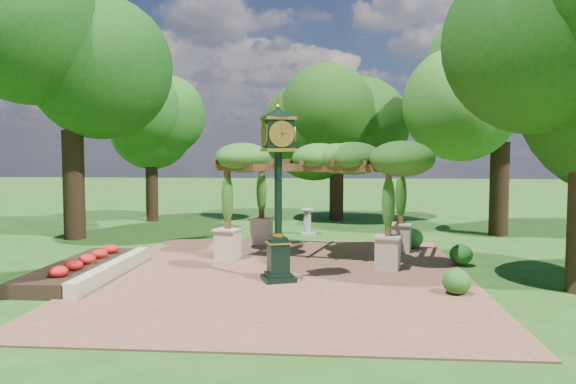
{
  "coord_description": "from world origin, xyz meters",
  "views": [
    {
      "loc": [
        1.36,
        -14.03,
        3.36
      ],
      "look_at": [
        0.0,
        2.5,
        2.2
      ],
      "focal_mm": 35.0,
      "sensor_mm": 36.0,
      "label": 1
    }
  ],
  "objects": [
    {
      "name": "flower_bed",
      "position": [
        -5.5,
        0.5,
        0.18
      ],
      "size": [
        1.5,
        5.0,
        0.36
      ],
      "primitive_type": "cube",
      "color": "red",
      "rests_on": "ground"
    },
    {
      "name": "brick_plaza",
      "position": [
        0.0,
        1.0,
        0.02
      ],
      "size": [
        10.0,
        12.0,
        0.04
      ],
      "primitive_type": "cube",
      "color": "brown",
      "rests_on": "ground"
    },
    {
      "name": "shrub_front",
      "position": [
        4.25,
        -0.74,
        0.34
      ],
      "size": [
        0.7,
        0.7,
        0.6
      ],
      "primitive_type": "ellipsoid",
      "rotation": [
        0.0,
        0.0,
        -0.05
      ],
      "color": "#215518",
      "rests_on": "brick_plaza"
    },
    {
      "name": "tree_west_far",
      "position": [
        -7.55,
        12.78,
        4.96
      ],
      "size": [
        3.74,
        3.74,
        7.23
      ],
      "color": "black",
      "rests_on": "ground"
    },
    {
      "name": "border_wall",
      "position": [
        -4.6,
        0.5,
        0.2
      ],
      "size": [
        0.35,
        5.0,
        0.4
      ],
      "primitive_type": "cube",
      "color": "#C6B793",
      "rests_on": "ground"
    },
    {
      "name": "shrub_mid",
      "position": [
        5.14,
        2.82,
        0.35
      ],
      "size": [
        0.82,
        0.82,
        0.61
      ],
      "primitive_type": "ellipsoid",
      "rotation": [
        0.0,
        0.0,
        0.24
      ],
      "color": "#1B5317",
      "rests_on": "brick_plaza"
    },
    {
      "name": "pedestal_clock",
      "position": [
        -0.07,
        0.29,
        2.73
      ],
      "size": [
        1.15,
        1.15,
        4.56
      ],
      "rotation": [
        0.0,
        0.0,
        0.35
      ],
      "color": "black",
      "rests_on": "brick_plaza"
    },
    {
      "name": "tree_west_near",
      "position": [
        -8.76,
        7.02,
        7.5
      ],
      "size": [
        5.02,
        5.02,
        10.94
      ],
      "color": "black",
      "rests_on": "ground"
    },
    {
      "name": "tree_north",
      "position": [
        1.48,
        14.0,
        5.18
      ],
      "size": [
        4.84,
        4.84,
        7.53
      ],
      "color": "black",
      "rests_on": "ground"
    },
    {
      "name": "pergola",
      "position": [
        0.82,
        4.07,
        3.0
      ],
      "size": [
        6.48,
        4.86,
        3.65
      ],
      "rotation": [
        0.0,
        0.0,
        -0.23
      ],
      "color": "#C6B193",
      "rests_on": "brick_plaza"
    },
    {
      "name": "shrub_back",
      "position": [
        4.08,
        5.62,
        0.39
      ],
      "size": [
        1.01,
        1.01,
        0.7
      ],
      "primitive_type": "ellipsoid",
      "rotation": [
        0.0,
        0.0,
        0.38
      ],
      "color": "#286A1E",
      "rests_on": "brick_plaza"
    },
    {
      "name": "sundial",
      "position": [
        0.28,
        8.82,
        0.47
      ],
      "size": [
        0.74,
        0.74,
        1.06
      ],
      "rotation": [
        0.0,
        0.0,
        0.3
      ],
      "color": "#999891",
      "rests_on": "ground"
    },
    {
      "name": "ground",
      "position": [
        0.0,
        0.0,
        0.0
      ],
      "size": [
        120.0,
        120.0,
        0.0
      ],
      "primitive_type": "plane",
      "color": "#1E4714",
      "rests_on": "ground"
    },
    {
      "name": "tree_east_far",
      "position": [
        8.05,
        9.31,
        6.74
      ],
      "size": [
        5.53,
        5.53,
        9.8
      ],
      "color": "black",
      "rests_on": "ground"
    }
  ]
}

